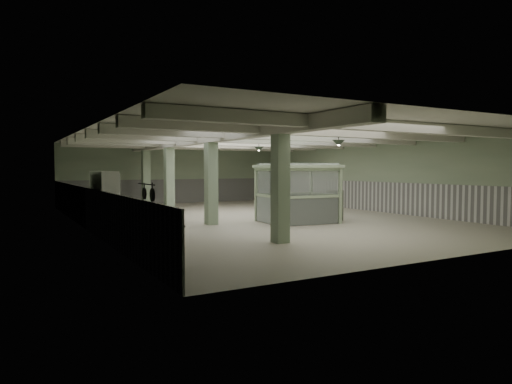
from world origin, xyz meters
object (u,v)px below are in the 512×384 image
guard_booth (297,183)px  filing_cabinet (335,205)px  prep_counter (135,233)px  walkin_cooler (105,204)px

guard_booth → filing_cabinet: 2.03m
guard_booth → filing_cabinet: guard_booth is taller
prep_counter → walkin_cooler: size_ratio=2.43×
prep_counter → guard_booth: guard_booth is taller
filing_cabinet → walkin_cooler: bearing=168.7°
prep_counter → guard_booth: 8.00m
walkin_cooler → filing_cabinet: (9.19, -0.71, -0.35)m
guard_booth → filing_cabinet: size_ratio=2.43×
walkin_cooler → filing_cabinet: size_ratio=1.69×
prep_counter → walkin_cooler: walkin_cooler is taller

